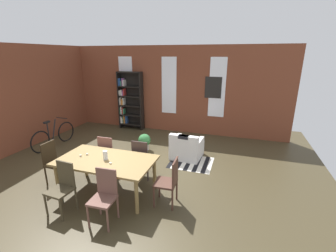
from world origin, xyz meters
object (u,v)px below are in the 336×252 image
bookshelf_tall (129,101)px  armchair_white (187,148)px  vase_on_table (105,155)px  potted_plant_by_shelf (144,141)px  bicycle_second (54,136)px  dining_chair_near_left (62,186)px  dining_chair_head_right (169,181)px  dining_chair_far_left (108,153)px  dining_table (106,163)px  dining_chair_head_left (54,161)px  dining_chair_near_right (104,195)px  dining_chair_far_right (142,158)px

bookshelf_tall → armchair_white: bearing=-35.5°
vase_on_table → potted_plant_by_shelf: vase_on_table is taller
armchair_white → bicycle_second: bearing=-173.8°
dining_chair_near_left → dining_chair_head_right: same height
vase_on_table → dining_chair_head_right: dining_chair_head_right is taller
dining_chair_far_left → bicycle_second: (-2.57, 0.94, -0.18)m
dining_table → vase_on_table: vase_on_table is taller
vase_on_table → dining_chair_near_left: size_ratio=0.20×
dining_chair_far_left → bicycle_second: dining_chair_far_left is taller
dining_chair_near_left → dining_chair_head_left: (-0.92, 0.77, 0.00)m
dining_chair_head_right → vase_on_table: bearing=-179.8°
dining_table → vase_on_table: size_ratio=10.50×
dining_table → dining_chair_near_left: 0.90m
dining_table → dining_chair_near_left: dining_chair_near_left is taller
dining_chair_head_right → dining_chair_near_right: (-0.92, -0.77, 0.00)m
dining_chair_head_left → bookshelf_tall: (-0.22, 4.13, 0.57)m
bicycle_second → potted_plant_by_shelf: 2.91m
dining_chair_near_right → dining_chair_far_left: bearing=119.7°
dining_chair_far_right → vase_on_table: bearing=-120.1°
bookshelf_tall → potted_plant_by_shelf: (1.41, -1.83, -0.80)m
bookshelf_tall → dining_chair_far_right: bearing=-59.0°
dining_table → dining_chair_head_left: size_ratio=2.07×
dining_chair_near_left → dining_chair_near_right: 0.88m
dining_chair_far_left → armchair_white: size_ratio=1.11×
potted_plant_by_shelf → bookshelf_tall: bearing=127.6°
dining_chair_head_left → dining_chair_head_right: 2.71m
dining_table → bicycle_second: bearing=150.4°
bicycle_second → dining_chair_near_right: bearing=-35.7°
dining_chair_head_left → dining_chair_near_right: bearing=-23.3°
dining_chair_near_right → bicycle_second: 4.25m
dining_chair_far_right → armchair_white: bearing=62.4°
vase_on_table → dining_chair_far_right: dining_chair_far_right is taller
dining_table → dining_chair_far_right: (0.44, 0.77, -0.17)m
bicycle_second → potted_plant_by_shelf: (2.85, 0.59, -0.06)m
armchair_white → dining_chair_near_left: bearing=-118.7°
dining_chair_head_right → bookshelf_tall: size_ratio=0.44×
dining_chair_head_right → dining_chair_near_left: bearing=-156.6°
armchair_white → bicycle_second: size_ratio=0.51×
dining_chair_near_left → potted_plant_by_shelf: (0.27, 3.07, -0.23)m
dining_chair_head_left → armchair_white: bearing=40.6°
dining_chair_head_left → bookshelf_tall: bearing=93.0°
dining_chair_head_left → bicycle_second: dining_chair_head_left is taller
armchair_white → potted_plant_by_shelf: (-1.34, 0.13, -0.00)m
dining_table → dining_chair_head_left: (-1.36, 0.00, -0.17)m
dining_chair_far_left → bicycle_second: 2.74m
bicycle_second → armchair_white: bearing=6.2°
dining_chair_head_right → armchair_white: size_ratio=1.11×
dining_table → dining_chair_far_left: size_ratio=2.07×
vase_on_table → dining_chair_head_right: 1.40m
vase_on_table → dining_chair_near_left: bearing=-119.4°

